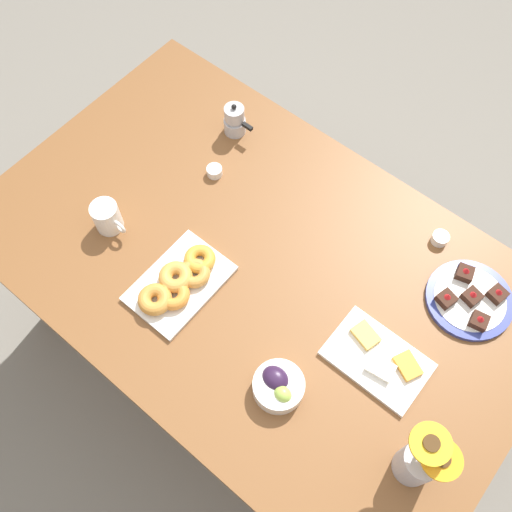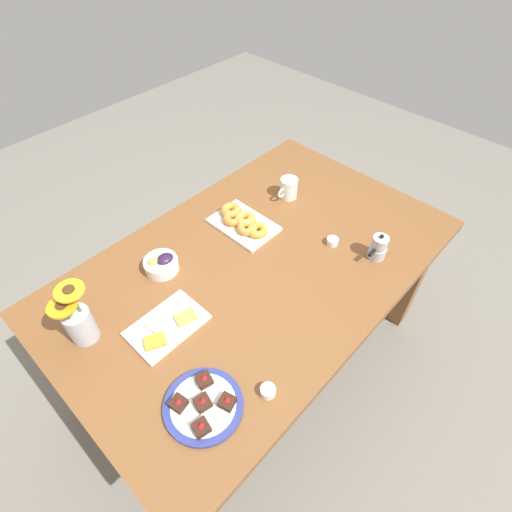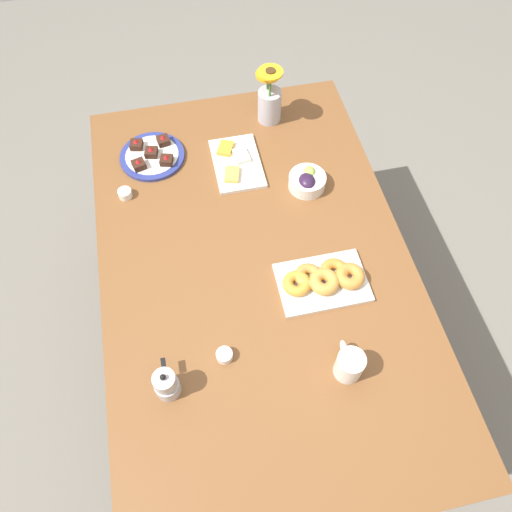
{
  "view_description": "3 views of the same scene",
  "coord_description": "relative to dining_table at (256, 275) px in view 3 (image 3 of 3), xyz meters",
  "views": [
    {
      "loc": [
        0.46,
        -0.56,
        2.18
      ],
      "look_at": [
        0.0,
        0.0,
        0.78
      ],
      "focal_mm": 40.0,
      "sensor_mm": 36.0,
      "label": 1
    },
    {
      "loc": [
        0.77,
        0.72,
        1.91
      ],
      "look_at": [
        0.0,
        0.0,
        0.78
      ],
      "focal_mm": 28.0,
      "sensor_mm": 36.0,
      "label": 2
    },
    {
      "loc": [
        -0.81,
        0.17,
        2.12
      ],
      "look_at": [
        0.0,
        0.0,
        0.78
      ],
      "focal_mm": 35.0,
      "sensor_mm": 36.0,
      "label": 3
    }
  ],
  "objects": [
    {
      "name": "coffee_mug",
      "position": [
        -0.41,
        -0.18,
        0.13
      ],
      "size": [
        0.11,
        0.08,
        0.1
      ],
      "color": "white",
      "rests_on": "dining_table"
    },
    {
      "name": "jam_cup_honey",
      "position": [
        -0.29,
        0.16,
        0.1
      ],
      "size": [
        0.05,
        0.05,
        0.03
      ],
      "color": "white",
      "rests_on": "dining_table"
    },
    {
      "name": "croissant_platter",
      "position": [
        -0.12,
        -0.19,
        0.11
      ],
      "size": [
        0.19,
        0.28,
        0.05
      ],
      "color": "white",
      "rests_on": "dining_table"
    },
    {
      "name": "cheese_platter",
      "position": [
        0.43,
        -0.02,
        0.1
      ],
      "size": [
        0.26,
        0.17,
        0.03
      ],
      "color": "white",
      "rests_on": "dining_table"
    },
    {
      "name": "ground_plane",
      "position": [
        0.0,
        0.0,
        -0.65
      ],
      "size": [
        6.0,
        6.0,
        0.0
      ],
      "primitive_type": "plane",
      "color": "slate"
    },
    {
      "name": "jam_cup_berry",
      "position": [
        0.36,
        0.39,
        0.1
      ],
      "size": [
        0.05,
        0.05,
        0.03
      ],
      "color": "white",
      "rests_on": "dining_table"
    },
    {
      "name": "grape_bowl",
      "position": [
        0.27,
        -0.24,
        0.12
      ],
      "size": [
        0.13,
        0.13,
        0.07
      ],
      "color": "white",
      "rests_on": "dining_table"
    },
    {
      "name": "moka_pot",
      "position": [
        -0.35,
        0.33,
        0.13
      ],
      "size": [
        0.11,
        0.07,
        0.12
      ],
      "color": "#B7B7BC",
      "rests_on": "dining_table"
    },
    {
      "name": "dining_table",
      "position": [
        0.0,
        0.0,
        0.0
      ],
      "size": [
        1.6,
        1.0,
        0.74
      ],
      "color": "brown",
      "rests_on": "ground_plane"
    },
    {
      "name": "flower_vase",
      "position": [
        0.63,
        -0.19,
        0.17
      ],
      "size": [
        0.13,
        0.09,
        0.24
      ],
      "color": "#B2B2BC",
      "rests_on": "dining_table"
    },
    {
      "name": "dessert_plate",
      "position": [
        0.52,
        0.28,
        0.1
      ],
      "size": [
        0.24,
        0.24,
        0.05
      ],
      "color": "navy",
      "rests_on": "dining_table"
    }
  ]
}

